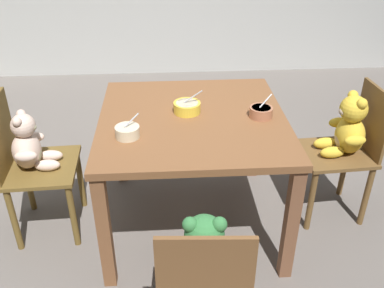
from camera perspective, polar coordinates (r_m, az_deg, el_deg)
The scene contains 8 objects.
ground_plane at distance 2.74m, azimuth 0.07°, elevation -10.26°, with size 5.20×5.20×0.04m.
dining_table at distance 2.37m, azimuth 0.08°, elevation 1.55°, with size 1.01×1.03×0.72m.
teddy_chair_near_right at distance 2.65m, azimuth 19.93°, elevation 0.91°, with size 0.42×0.39×0.84m.
teddy_chair_near_front at distance 1.70m, azimuth 1.56°, elevation -16.38°, with size 0.39×0.41×0.82m.
teddy_chair_near_left at distance 2.53m, azimuth -20.79°, elevation -1.31°, with size 0.40×0.43×0.85m.
porridge_bowl_yellow_center at distance 2.36m, azimuth -0.67°, elevation 4.94°, with size 0.16×0.15×0.13m.
porridge_bowl_cream_near_left at distance 2.14m, azimuth -8.60°, elevation 1.65°, with size 0.12×0.12×0.12m.
porridge_bowl_terracotta_near_right at distance 2.34m, azimuth 9.17°, elevation 4.26°, with size 0.13×0.13×0.12m.
Camera 1 is at (-0.14, -2.06, 1.78)m, focal length 40.02 mm.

